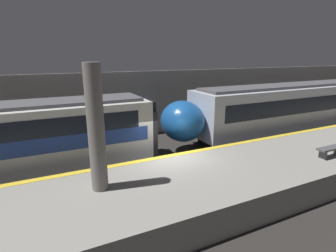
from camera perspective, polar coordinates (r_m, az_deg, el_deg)
ground_plane at (r=12.35m, az=0.38°, el=-11.12°), size 120.00×120.00×0.00m
platform at (r=10.33m, az=6.07°, el=-13.28°), size 40.00×4.53×1.15m
station_rear_barrier at (r=17.80m, az=-9.41°, el=4.47°), size 50.00×0.15×4.42m
support_pillar_near at (r=8.59m, az=-15.39°, el=-0.70°), size 0.54×0.54×4.15m
train_modern at (r=20.50m, az=25.97°, el=3.47°), size 19.78×2.91×3.56m
platform_bench at (r=13.57m, az=31.98°, el=-4.35°), size 1.50×0.40×0.45m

